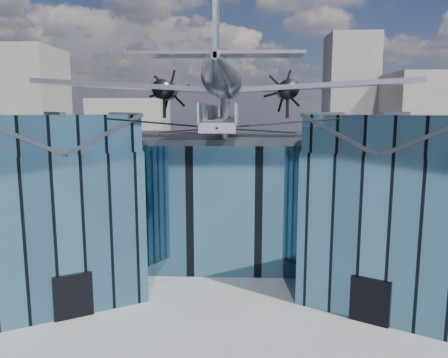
{
  "coord_description": "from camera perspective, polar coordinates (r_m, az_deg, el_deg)",
  "views": [
    {
      "loc": [
        1.15,
        -27.97,
        11.98
      ],
      "look_at": [
        0.0,
        2.0,
        7.2
      ],
      "focal_mm": 35.0,
      "sensor_mm": 36.0,
      "label": 1
    }
  ],
  "objects": [
    {
      "name": "ground_plane",
      "position": [
        30.45,
        -0.15,
        -14.11
      ],
      "size": [
        120.0,
        120.0,
        0.0
      ],
      "primitive_type": "plane",
      "color": "gray"
    },
    {
      "name": "museum",
      "position": [
        34.42,
        0.24,
        -1.73
      ],
      "size": [
        32.88,
        24.5,
        17.6
      ],
      "color": "#436F88",
      "rests_on": "ground"
    },
    {
      "name": "bg_towers",
      "position": [
        78.49,
        2.44,
        7.6
      ],
      "size": [
        77.0,
        24.5,
        26.0
      ],
      "color": "slate",
      "rests_on": "ground"
    }
  ]
}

